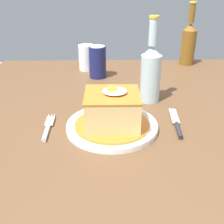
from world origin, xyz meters
name	(u,v)px	position (x,y,z in m)	size (l,w,h in m)	color
dining_table	(129,137)	(0.00, 0.00, 0.63)	(1.11, 1.06, 0.73)	brown
main_plate	(112,126)	(-0.06, -0.12, 0.74)	(0.25, 0.25, 0.02)	white
sandwich_meal	(112,110)	(-0.06, -0.12, 0.79)	(0.20, 0.20, 0.12)	#C66B23
fork	(47,129)	(-0.23, -0.13, 0.74)	(0.02, 0.14, 0.01)	silver
knife	(177,126)	(0.12, -0.12, 0.74)	(0.03, 0.17, 0.01)	#262628
soda_can	(98,62)	(-0.11, 0.29, 0.79)	(0.07, 0.07, 0.12)	#191E51
beer_bottle_amber	(189,42)	(0.29, 0.46, 0.83)	(0.06, 0.06, 0.27)	brown
beer_bottle_clear	(151,71)	(0.07, 0.06, 0.83)	(0.06, 0.06, 0.27)	#ADC6CC
drinking_glass	(87,59)	(-0.15, 0.39, 0.78)	(0.07, 0.07, 0.10)	silver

